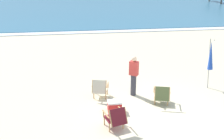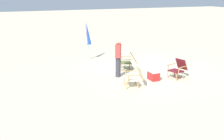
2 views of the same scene
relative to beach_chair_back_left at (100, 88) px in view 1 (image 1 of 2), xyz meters
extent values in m
plane|color=beige|center=(1.79, -1.47, -0.43)|extent=(80.00, 80.00, 0.00)
cube|color=teal|center=(1.79, 31.92, -0.38)|extent=(80.00, 40.00, 0.10)
cube|color=white|center=(1.79, 11.62, -0.40)|extent=(80.00, 1.10, 0.06)
cube|color=beige|center=(0.04, 0.14, -0.11)|extent=(0.62, 0.59, 0.04)
cube|color=beige|center=(-0.04, -0.17, 0.13)|extent=(0.53, 0.32, 0.50)
cylinder|color=tan|center=(-0.14, 0.41, -0.27)|extent=(0.04, 0.04, 0.32)
cylinder|color=tan|center=(0.32, 0.30, -0.27)|extent=(0.04, 0.04, 0.32)
cylinder|color=tan|center=(-0.24, -0.01, -0.27)|extent=(0.04, 0.04, 0.32)
cylinder|color=tan|center=(0.21, -0.12, -0.27)|extent=(0.04, 0.04, 0.32)
cube|color=tan|center=(-0.24, 0.19, 0.11)|extent=(0.16, 0.52, 0.02)
cylinder|color=tan|center=(-0.19, 0.37, 0.00)|extent=(0.04, 0.04, 0.22)
cube|color=tan|center=(0.30, 0.06, 0.11)|extent=(0.16, 0.52, 0.02)
cylinder|color=tan|center=(0.35, 0.24, 0.00)|extent=(0.04, 0.04, 0.22)
cylinder|color=tan|center=(-0.29, -0.11, 0.13)|extent=(0.09, 0.21, 0.50)
cylinder|color=tan|center=(0.20, -0.23, 0.13)|extent=(0.09, 0.21, 0.50)
cube|color=maroon|center=(0.25, -2.04, -0.11)|extent=(0.63, 0.60, 0.04)
cube|color=maroon|center=(0.34, -2.38, 0.12)|extent=(0.55, 0.38, 0.48)
cylinder|color=tan|center=(-0.04, -1.89, -0.27)|extent=(0.04, 0.04, 0.32)
cylinder|color=tan|center=(0.41, -1.77, -0.27)|extent=(0.04, 0.04, 0.32)
cylinder|color=tan|center=(0.08, -2.31, -0.27)|extent=(0.04, 0.04, 0.32)
cylinder|color=tan|center=(0.53, -2.18, -0.27)|extent=(0.04, 0.04, 0.32)
cube|color=tan|center=(-0.02, -2.13, 0.11)|extent=(0.18, 0.52, 0.02)
cylinder|color=tan|center=(-0.07, -1.95, 0.00)|extent=(0.04, 0.04, 0.22)
cube|color=tan|center=(0.52, -1.98, 0.11)|extent=(0.18, 0.52, 0.02)
cylinder|color=tan|center=(0.47, -1.80, 0.00)|extent=(0.04, 0.04, 0.22)
cylinder|color=tan|center=(0.10, -2.45, 0.12)|extent=(0.11, 0.26, 0.49)
cylinder|color=tan|center=(0.59, -2.31, 0.12)|extent=(0.11, 0.26, 0.49)
cube|color=#515B33|center=(2.26, -0.66, -0.11)|extent=(0.63, 0.60, 0.04)
cube|color=#515B33|center=(2.15, -1.02, 0.11)|extent=(0.56, 0.43, 0.46)
cylinder|color=tan|center=(2.09, -0.39, -0.27)|extent=(0.04, 0.04, 0.32)
cylinder|color=tan|center=(2.54, -0.52, -0.27)|extent=(0.04, 0.04, 0.32)
cylinder|color=tan|center=(1.97, -0.80, -0.27)|extent=(0.04, 0.04, 0.32)
cylinder|color=tan|center=(2.42, -0.93, -0.27)|extent=(0.04, 0.04, 0.32)
cube|color=tan|center=(1.98, -0.60, 0.11)|extent=(0.18, 0.52, 0.02)
cylinder|color=tan|center=(2.03, -0.42, 0.00)|extent=(0.04, 0.04, 0.22)
cube|color=tan|center=(2.52, -0.76, 0.11)|extent=(0.18, 0.52, 0.02)
cylinder|color=tan|center=(2.57, -0.58, 0.00)|extent=(0.04, 0.04, 0.22)
cylinder|color=tan|center=(1.91, -0.95, 0.11)|extent=(0.12, 0.30, 0.46)
cylinder|color=tan|center=(2.40, -1.09, 0.11)|extent=(0.12, 0.30, 0.46)
cylinder|color=#B7B2A8|center=(4.62, 0.48, 0.61)|extent=(0.08, 0.30, 2.09)
cone|color=blue|center=(4.63, 0.44, 0.98)|extent=(0.26, 0.38, 1.17)
sphere|color=#B7B2A8|center=(4.64, 0.35, 1.65)|extent=(0.06, 0.06, 0.06)
cylinder|color=#383842|center=(1.35, 0.13, 0.00)|extent=(0.22, 0.22, 0.86)
cube|color=#D13D38|center=(1.35, 0.13, 0.71)|extent=(0.39, 0.36, 0.56)
sphere|color=beige|center=(1.35, 0.13, 1.10)|extent=(0.20, 0.20, 0.20)
cube|color=red|center=(0.42, -1.07, -0.26)|extent=(0.48, 0.34, 0.34)
cube|color=white|center=(0.42, -1.07, -0.06)|extent=(0.49, 0.35, 0.06)
camera|label=1|loc=(-0.78, -9.16, 4.29)|focal=42.00mm
camera|label=2|loc=(-8.46, 4.40, 3.11)|focal=42.00mm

